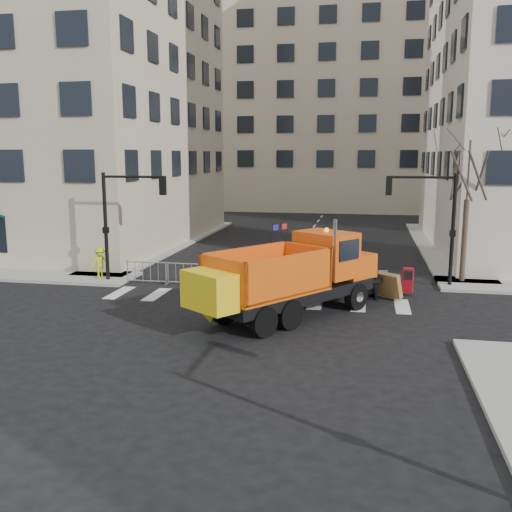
% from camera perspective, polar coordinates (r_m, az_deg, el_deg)
% --- Properties ---
extents(ground, '(120.00, 120.00, 0.00)m').
position_cam_1_polar(ground, '(19.79, -2.75, -8.28)').
color(ground, black).
rests_on(ground, ground).
extents(sidewalk_back, '(64.00, 5.00, 0.15)m').
position_cam_1_polar(sidewalk_back, '(27.81, 1.42, -2.71)').
color(sidewalk_back, gray).
rests_on(sidewalk_back, ground).
extents(building_left, '(24.00, 22.00, 26.00)m').
position_cam_1_polar(building_left, '(45.92, -22.52, 17.84)').
color(building_left, tan).
rests_on(building_left, ground).
extents(building_far, '(30.00, 18.00, 24.00)m').
position_cam_1_polar(building_far, '(70.61, 7.58, 14.71)').
color(building_far, '#BAA78E').
rests_on(building_far, ground).
extents(traffic_light_left, '(0.18, 0.18, 5.40)m').
position_cam_1_polar(traffic_light_left, '(28.83, -14.80, 2.72)').
color(traffic_light_left, black).
rests_on(traffic_light_left, ground).
extents(traffic_light_right, '(0.18, 0.18, 5.40)m').
position_cam_1_polar(traffic_light_right, '(28.24, 19.08, 2.35)').
color(traffic_light_right, black).
rests_on(traffic_light_right, ground).
extents(crowd_barriers, '(12.60, 0.60, 1.10)m').
position_cam_1_polar(crowd_barriers, '(26.97, -0.47, -2.07)').
color(crowd_barriers, '#9EA0A5').
rests_on(crowd_barriers, ground).
extents(street_tree, '(3.00, 3.00, 7.50)m').
position_cam_1_polar(street_tree, '(29.22, 20.29, 4.60)').
color(street_tree, '#382B21').
rests_on(street_tree, ground).
extents(plow_truck, '(7.90, 9.48, 3.82)m').
position_cam_1_polar(plow_truck, '(21.88, 3.36, -1.90)').
color(plow_truck, black).
rests_on(plow_truck, ground).
extents(cop_a, '(0.78, 0.72, 1.79)m').
position_cam_1_polar(cop_a, '(25.82, 8.10, -1.94)').
color(cop_a, black).
rests_on(cop_a, ground).
extents(cop_b, '(0.96, 0.75, 1.95)m').
position_cam_1_polar(cop_b, '(25.35, 11.26, -2.07)').
color(cop_b, black).
rests_on(cop_b, ground).
extents(cop_c, '(0.73, 1.06, 1.67)m').
position_cam_1_polar(cop_c, '(25.81, 11.76, -2.20)').
color(cop_c, black).
rests_on(cop_c, ground).
extents(worker, '(1.15, 1.14, 1.59)m').
position_cam_1_polar(worker, '(29.32, -15.32, -0.66)').
color(worker, '#B4CD18').
rests_on(worker, sidewalk_back).
extents(newspaper_box, '(0.52, 0.48, 1.10)m').
position_cam_1_polar(newspaper_box, '(26.42, 14.96, -2.35)').
color(newspaper_box, maroon).
rests_on(newspaper_box, sidewalk_back).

